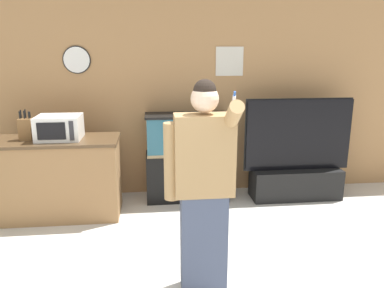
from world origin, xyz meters
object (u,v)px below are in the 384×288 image
at_px(counter_island, 57,178).
at_px(knife_block, 26,129).
at_px(aquarium_on_stand, 187,157).
at_px(person_standing, 203,187).
at_px(microwave, 59,127).
at_px(tv_on_stand, 296,170).

bearing_deg(counter_island, knife_block, 179.99).
relative_size(counter_island, knife_block, 4.32).
distance_m(aquarium_on_stand, person_standing, 2.01).
bearing_deg(microwave, counter_island, -179.48).
relative_size(knife_block, aquarium_on_stand, 0.30).
relative_size(aquarium_on_stand, tv_on_stand, 0.80).
relative_size(counter_island, person_standing, 0.85).
relative_size(microwave, knife_block, 1.42).
xyz_separation_m(counter_island, aquarium_on_stand, (1.59, 0.38, 0.10)).
distance_m(microwave, tv_on_stand, 3.05).
bearing_deg(knife_block, counter_island, -0.01).
height_order(counter_island, aquarium_on_stand, aquarium_on_stand).
height_order(microwave, person_standing, person_standing).
xyz_separation_m(microwave, aquarium_on_stand, (1.51, 0.37, -0.51)).
distance_m(counter_island, knife_block, 0.67).
bearing_deg(person_standing, counter_island, 133.58).
bearing_deg(tv_on_stand, knife_block, -175.96).
distance_m(microwave, knife_block, 0.37).
height_order(counter_island, tv_on_stand, tv_on_stand).
bearing_deg(aquarium_on_stand, person_standing, -91.87).
relative_size(microwave, tv_on_stand, 0.34).
height_order(knife_block, aquarium_on_stand, knife_block).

